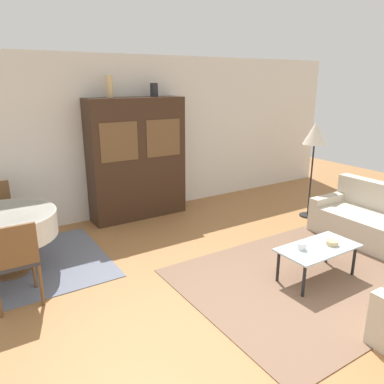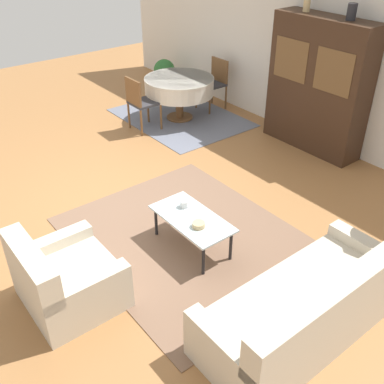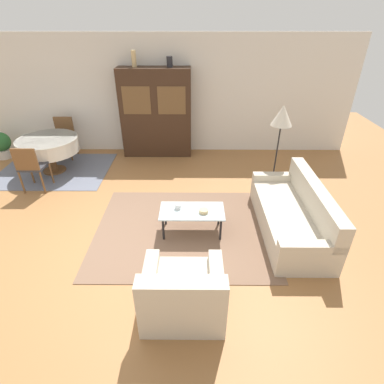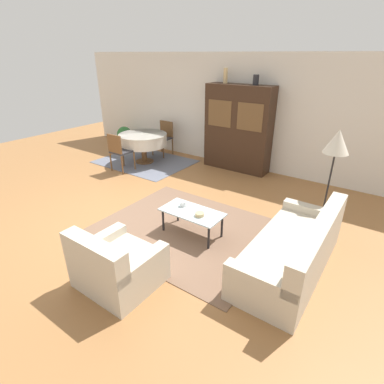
% 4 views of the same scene
% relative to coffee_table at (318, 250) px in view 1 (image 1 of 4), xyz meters
% --- Properties ---
extents(ground_plane, '(14.00, 14.00, 0.00)m').
position_rel_coffee_table_xyz_m(ground_plane, '(-1.20, -0.22, -0.37)').
color(ground_plane, '#9E6B3D').
extents(wall_back, '(10.00, 0.06, 2.70)m').
position_rel_coffee_table_xyz_m(wall_back, '(-1.20, 3.41, 0.98)').
color(wall_back, silver).
rests_on(wall_back, ground_plane).
extents(area_rug, '(2.81, 2.32, 0.01)m').
position_rel_coffee_table_xyz_m(area_rug, '(-0.14, 0.05, -0.37)').
color(area_rug, brown).
rests_on(area_rug, ground_plane).
extents(dining_rug, '(2.38, 1.80, 0.01)m').
position_rel_coffee_table_xyz_m(dining_rug, '(-3.09, 2.17, -0.37)').
color(dining_rug, slate).
rests_on(dining_rug, ground_plane).
extents(coffee_table, '(1.00, 0.51, 0.41)m').
position_rel_coffee_table_xyz_m(coffee_table, '(0.00, 0.00, 0.00)').
color(coffee_table, black).
rests_on(coffee_table, area_rug).
extents(display_cabinet, '(1.63, 0.47, 2.03)m').
position_rel_coffee_table_xyz_m(display_cabinet, '(-0.86, 3.13, 0.64)').
color(display_cabinet, '#382316').
rests_on(display_cabinet, ground_plane).
extents(dining_table, '(1.24, 1.24, 0.76)m').
position_rel_coffee_table_xyz_m(dining_table, '(-3.08, 2.14, 0.24)').
color(dining_table, brown).
rests_on(dining_table, dining_rug).
extents(dining_chair_near, '(0.44, 0.44, 0.93)m').
position_rel_coffee_table_xyz_m(dining_chair_near, '(-3.08, 1.30, 0.18)').
color(dining_chair_near, brown).
rests_on(dining_chair_near, dining_rug).
extents(floor_lamp, '(0.39, 0.39, 1.64)m').
position_rel_coffee_table_xyz_m(floor_lamp, '(1.62, 1.53, 1.02)').
color(floor_lamp, black).
rests_on(floor_lamp, ground_plane).
extents(cup, '(0.10, 0.10, 0.08)m').
position_rel_coffee_table_xyz_m(cup, '(-0.22, 0.06, 0.08)').
color(cup, white).
rests_on(cup, coffee_table).
extents(bowl, '(0.14, 0.14, 0.06)m').
position_rel_coffee_table_xyz_m(bowl, '(0.18, -0.05, 0.07)').
color(bowl, tan).
rests_on(bowl, coffee_table).
extents(vase_tall, '(0.10, 0.10, 0.34)m').
position_rel_coffee_table_xyz_m(vase_tall, '(-1.27, 3.13, 1.82)').
color(vase_tall, tan).
rests_on(vase_tall, display_cabinet).
extents(vase_short, '(0.13, 0.13, 0.22)m').
position_rel_coffee_table_xyz_m(vase_short, '(-0.50, 3.13, 1.76)').
color(vase_short, '#232328').
rests_on(vase_short, display_cabinet).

